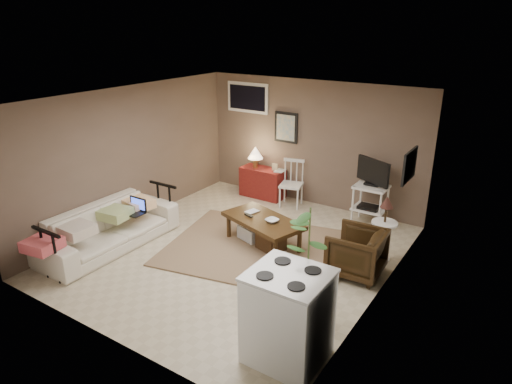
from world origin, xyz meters
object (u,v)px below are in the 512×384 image
Objects in this scene: coffee_table at (262,230)px; spindle_chair at (291,185)px; sofa at (108,221)px; red_console at (262,180)px; tv_stand at (371,190)px; potted_plant at (308,260)px; stove at (288,316)px; armchair at (357,250)px; side_table at (385,221)px.

coffee_table is 1.80m from spindle_chair.
sofa is 2.19× the size of red_console.
tv_stand is 3.05m from potted_plant.
potted_plant is at bearing -58.12° from spindle_chair.
stove reaches higher than coffee_table.
coffee_table is 1.41× the size of stove.
spindle_chair is 1.22× the size of armchair.
coffee_table is 1.89m from side_table.
stove reaches higher than spindle_chair.
tv_stand is 3.83m from stove.
coffee_table is 1.62× the size of spindle_chair.
stove is (3.63, -0.69, 0.07)m from sofa.
sofa is 3.70m from stove.
armchair is (2.75, -1.85, 0.01)m from red_console.
spindle_chair reaches higher than armchair.
stove reaches higher than sofa.
sofa is 2.23× the size of side_table.
potted_plant reaches higher than armchair.
stove is (0.47, -3.80, -0.12)m from tv_stand.
side_table reaches higher than spindle_chair.
side_table is at bearing -22.82° from red_console.
stove is at bearing -93.15° from side_table.
red_console is (-1.18, 1.84, 0.08)m from coffee_table.
sofa is 1.56× the size of potted_plant.
sofa is 4.43m from tv_stand.
coffee_table is at bearing -92.75° from armchair.
stove is (1.61, -2.05, 0.24)m from coffee_table.
potted_plant is (3.47, 0.07, 0.33)m from sofa.
side_table is at bearing 161.34° from armchair.
tv_stand is at bearing 0.13° from spindle_chair.
spindle_chair is 0.76× the size of tv_stand.
tv_stand is (1.57, 0.00, 0.21)m from spindle_chair.
spindle_chair is 0.62× the size of potted_plant.
sofa is (-2.02, -1.36, 0.17)m from coffee_table.
potted_plant reaches higher than sofa.
stove is (2.79, -3.90, 0.16)m from red_console.
tv_stand reaches higher than spindle_chair.
potted_plant is at bearing -99.26° from side_table.
coffee_table is 2.00m from potted_plant.
armchair is at bearing 84.18° from potted_plant.
potted_plant reaches higher than side_table.
spindle_chair is 0.88× the size of side_table.
sofa is at bearing -71.91° from armchair.
side_table is at bearing 86.85° from stove.
coffee_table is 0.64× the size of sofa.
side_table is (1.76, 0.61, 0.35)m from coffee_table.
coffee_table is 2.11m from tv_stand.
armchair is at bearing -33.91° from red_console.
armchair is at bearing 90.90° from stove.
armchair is (2.02, -1.75, -0.05)m from spindle_chair.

